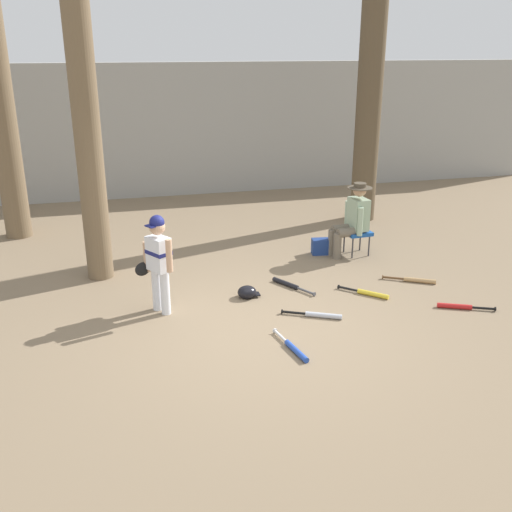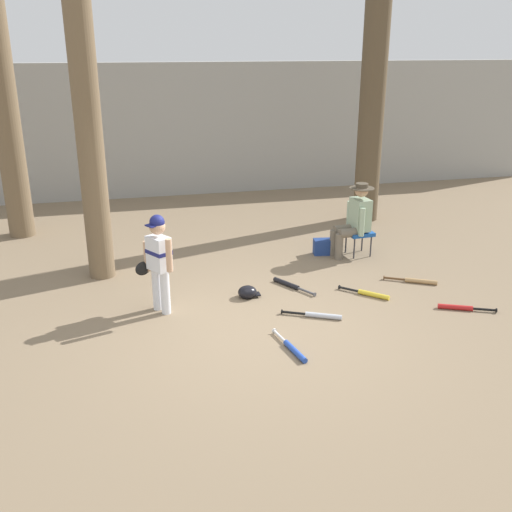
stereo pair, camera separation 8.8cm
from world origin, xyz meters
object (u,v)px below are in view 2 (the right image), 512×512
object	(u,v)px
batting_helmet_black	(248,292)
bat_black_composite	(289,285)
seated_spectator	(354,218)
bat_yellow_trainer	(370,294)
tree_behind_spectator	(373,92)
handbag_beside_stool	(324,247)
bat_red_barrel	(460,308)
young_ballplayer	(158,257)
tree_far_left	(5,106)
bat_blue_youth	(293,349)
tree_near_player	(87,112)
bat_aluminum_silver	(319,315)
folding_stool	(359,234)
bat_wood_tan	(417,281)

from	to	relation	value
batting_helmet_black	bat_black_composite	bearing A→B (deg)	17.97
seated_spectator	bat_yellow_trainer	distance (m)	1.77
tree_behind_spectator	batting_helmet_black	size ratio (longest dim) A/B	17.85
handbag_beside_stool	bat_red_barrel	distance (m)	2.66
young_ballplayer	bat_red_barrel	xyz separation A→B (m)	(3.81, -0.90, -0.71)
tree_far_left	bat_red_barrel	size ratio (longest dim) A/B	7.50
bat_yellow_trainer	bat_blue_youth	bearing A→B (deg)	-140.41
tree_far_left	tree_behind_spectator	bearing A→B (deg)	-4.37
bat_blue_youth	bat_yellow_trainer	bearing A→B (deg)	39.59
handbag_beside_stool	tree_near_player	bearing A→B (deg)	-178.26
bat_aluminum_silver	bat_red_barrel	size ratio (longest dim) A/B	1.03
tree_near_player	batting_helmet_black	world-z (taller)	tree_near_player
young_ballplayer	folding_stool	distance (m)	3.66
tree_behind_spectator	bat_black_composite	size ratio (longest dim) A/B	7.78
seated_spectator	handbag_beside_stool	distance (m)	0.69
handbag_beside_stool	seated_spectator	bearing A→B (deg)	-19.39
tree_behind_spectator	young_ballplayer	size ratio (longest dim) A/B	4.23
bat_yellow_trainer	bat_blue_youth	size ratio (longest dim) A/B	0.73
bat_blue_youth	bat_wood_tan	distance (m)	2.79
bat_red_barrel	bat_wood_tan	world-z (taller)	same
young_ballplayer	folding_stool	world-z (taller)	young_ballplayer
tree_behind_spectator	bat_blue_youth	size ratio (longest dim) A/B	7.04
young_ballplayer	tree_far_left	distance (m)	4.68
bat_red_barrel	bat_wood_tan	size ratio (longest dim) A/B	1.00
tree_near_player	bat_red_barrel	world-z (taller)	tree_near_player
bat_black_composite	tree_behind_spectator	bearing A→B (deg)	50.44
young_ballplayer	bat_black_composite	size ratio (longest dim) A/B	1.84
young_ballplayer	bat_red_barrel	distance (m)	3.98
folding_stool	handbag_beside_stool	xyz separation A→B (m)	(-0.54, 0.15, -0.23)
tree_far_left	tree_near_player	bearing A→B (deg)	-59.23
folding_stool	tree_far_left	size ratio (longest dim) A/B	0.08
seated_spectator	bat_wood_tan	world-z (taller)	seated_spectator
bat_black_composite	folding_stool	bearing A→B (deg)	34.96
folding_stool	bat_blue_youth	xyz separation A→B (m)	(-2.00, -2.85, -0.33)
tree_far_left	bat_wood_tan	xyz separation A→B (m)	(5.88, -3.77, -2.27)
tree_near_player	tree_behind_spectator	world-z (taller)	tree_behind_spectator
folding_stool	tree_behind_spectator	bearing A→B (deg)	63.48
tree_behind_spectator	bat_red_barrel	size ratio (longest dim) A/B	7.89
handbag_beside_stool	bat_yellow_trainer	bearing A→B (deg)	-88.91
bat_black_composite	bat_red_barrel	bearing A→B (deg)	-33.10
tree_far_left	folding_stool	bearing A→B (deg)	-23.72
tree_behind_spectator	bat_wood_tan	bearing A→B (deg)	-100.58
tree_behind_spectator	bat_red_barrel	distance (m)	4.91
bat_wood_tan	folding_stool	bearing A→B (deg)	104.64
folding_stool	bat_red_barrel	xyz separation A→B (m)	(0.46, -2.32, -0.33)
bat_aluminum_silver	bat_wood_tan	world-z (taller)	same
seated_spectator	bat_wood_tan	size ratio (longest dim) A/B	1.72
tree_far_left	batting_helmet_black	bearing A→B (deg)	-47.64
bat_blue_youth	young_ballplayer	bearing A→B (deg)	133.41
bat_yellow_trainer	bat_red_barrel	distance (m)	1.19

